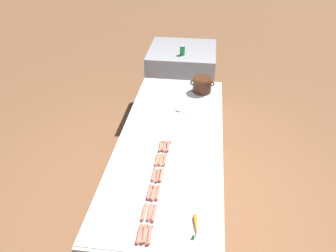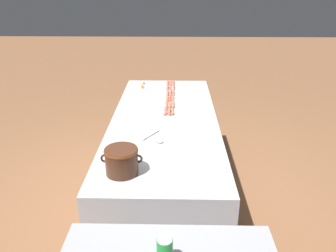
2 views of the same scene
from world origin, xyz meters
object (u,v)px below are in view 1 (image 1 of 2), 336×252
object	(u,v)px
hot_dog_11	(164,146)
hot_dog_6	(144,234)
hot_dog_4	(157,160)
hot_dog_8	(153,193)
serving_spoon	(181,112)
hot_dog_3	(154,174)
hot_dog_2	(149,192)
soda_can	(182,50)
hot_dog_9	(158,175)
hot_dog_5	(160,146)
hot_dog_0	(139,234)
carrot	(196,227)
hot_dog_14	(158,192)
back_cabinet	(182,81)
hot_dog_1	(144,212)
hot_dog_12	(149,235)
bean_pot	(202,84)
hot_dog_15	(161,175)
hot_dog_13	(154,213)
hot_dog_17	(168,146)
hot_dog_7	(150,212)
hot_dog_10	(161,159)
hot_dog_16	(165,160)

from	to	relation	value
hot_dog_11	hot_dog_6	bearing A→B (deg)	-90.01
hot_dog_4	hot_dog_8	distance (m)	0.37
hot_dog_4	serving_spoon	bearing A→B (deg)	80.82
hot_dog_3	hot_dog_4	xyz separation A→B (m)	(-0.00, 0.18, 0.00)
hot_dog_2	hot_dog_6	distance (m)	0.36
soda_can	hot_dog_9	bearing A→B (deg)	-89.57
hot_dog_5	hot_dog_3	bearing A→B (deg)	-89.88
hot_dog_0	carrot	xyz separation A→B (m)	(0.35, 0.10, 0.00)
hot_dog_14	serving_spoon	world-z (taller)	hot_dog_14
back_cabinet	hot_dog_1	size ratio (longest dim) A/B	6.35
hot_dog_2	hot_dog_5	size ratio (longest dim) A/B	1.00
hot_dog_12	hot_dog_14	bearing A→B (deg)	90.61
hot_dog_2	hot_dog_14	bearing A→B (deg)	3.10
hot_dog_8	soda_can	xyz separation A→B (m)	(-0.01, 2.45, 0.14)
bean_pot	hot_dog_6	bearing A→B (deg)	-98.17
hot_dog_4	hot_dog_5	xyz separation A→B (m)	(0.00, 0.18, 0.00)
hot_dog_11	carrot	bearing A→B (deg)	-68.62
serving_spoon	hot_dog_0	bearing A→B (deg)	-94.66
hot_dog_15	carrot	size ratio (longest dim) A/B	0.85
hot_dog_0	hot_dog_1	distance (m)	0.18
bean_pot	hot_dog_5	bearing A→B (deg)	-106.47
hot_dog_1	hot_dog_9	world-z (taller)	same
back_cabinet	hot_dog_13	world-z (taller)	back_cabinet
hot_dog_15	hot_dog_13	bearing A→B (deg)	-89.41
hot_dog_5	hot_dog_2	bearing A→B (deg)	-90.18
hot_dog_2	soda_can	bearing A→B (deg)	89.59
hot_dog_17	serving_spoon	xyz separation A→B (m)	(0.06, 0.57, -0.00)
hot_dog_17	soda_can	size ratio (longest dim) A/B	1.24
hot_dog_7	hot_dog_8	bearing A→B (deg)	91.74
hot_dog_15	carrot	bearing A→B (deg)	-57.36
bean_pot	soda_can	bearing A→B (deg)	109.65
hot_dog_6	hot_dog_4	bearing A→B (deg)	92.68
hot_dog_6	hot_dog_3	bearing A→B (deg)	93.15
hot_dog_13	carrot	size ratio (longest dim) A/B	0.85
hot_dog_5	serving_spoon	xyz separation A→B (m)	(0.12, 0.58, -0.00)
hot_dog_15	hot_dog_4	bearing A→B (deg)	109.67
hot_dog_2	hot_dog_11	bearing A→B (deg)	86.59
hot_dog_11	serving_spoon	size ratio (longest dim) A/B	0.63
hot_dog_10	hot_dog_11	bearing A→B (deg)	89.13
hot_dog_2	soda_can	world-z (taller)	soda_can
hot_dog_16	bean_pot	xyz separation A→B (m)	(0.25, 1.24, 0.09)
hot_dog_13	hot_dog_9	bearing A→B (deg)	94.87
hot_dog_1	hot_dog_9	distance (m)	0.37
hot_dog_3	hot_dog_4	world-z (taller)	same
hot_dog_13	serving_spoon	bearing A→B (deg)	87.56
bean_pot	carrot	distance (m)	1.88
hot_dog_7	hot_dog_14	world-z (taller)	same
hot_dog_13	hot_dog_17	distance (m)	0.74
hot_dog_16	hot_dog_10	bearing A→B (deg)	-177.34
back_cabinet	hot_dog_1	xyz separation A→B (m)	(-0.01, -2.85, 0.42)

